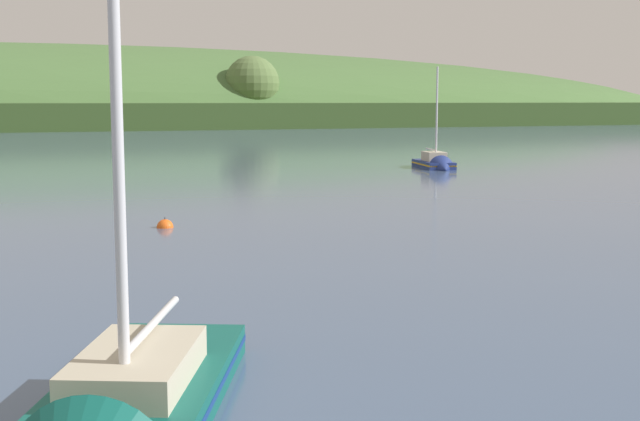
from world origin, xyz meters
name	(u,v)px	position (x,y,z in m)	size (l,w,h in m)	color
far_shoreline_hill	(32,123)	(6.16, 226.75, 0.32)	(501.57, 130.64, 39.64)	#314A21
sailboat_outer_reach	(436,165)	(25.88, 66.68, 0.27)	(3.66, 6.50, 9.52)	navy
mooring_buoy_far_upstream	(165,227)	(-2.80, 42.66, 0.00)	(0.76, 0.76, 0.84)	#EA5B19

